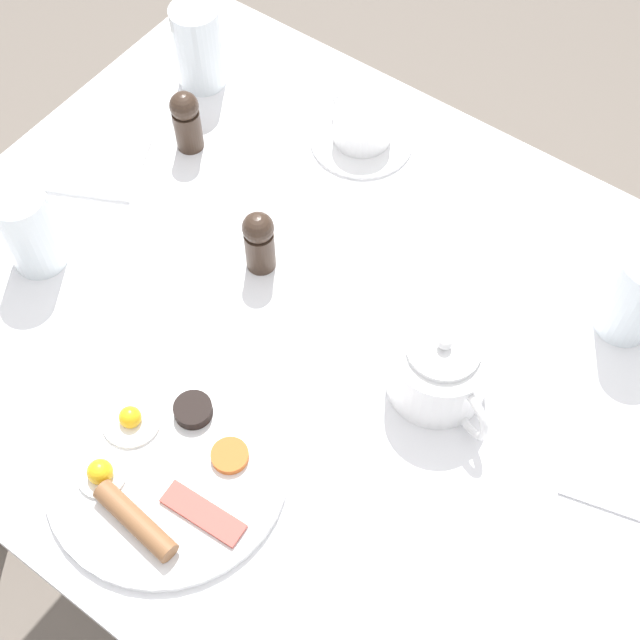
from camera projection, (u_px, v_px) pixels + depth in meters
The scene contains 12 objects.
ground_plane at pixel (320, 524), 1.80m from camera, with size 8.00×8.00×0.00m, color #70665B.
table at pixel (320, 357), 1.22m from camera, with size 0.88×1.12×0.76m.
breakfast_plate at pixel (164, 469), 1.04m from camera, with size 0.29×0.29×0.04m.
teapot_near at pixel (440, 368), 1.07m from camera, with size 0.12×0.19×0.11m.
teacup_with_saucer_left at pixel (362, 129), 1.31m from camera, with size 0.15×0.15×0.06m.
water_glass_tall at pixel (29, 230), 1.16m from camera, with size 0.07×0.07×0.13m.
water_glass_short at pixel (198, 47), 1.34m from camera, with size 0.07×0.07×0.13m.
wine_glass_spare at pixel (636, 295), 1.10m from camera, with size 0.07×0.07×0.13m.
pepper_grinder at pixel (259, 241), 1.16m from camera, with size 0.04×0.04×0.10m.
salt_grinder at pixel (186, 120), 1.28m from camera, with size 0.04×0.04×0.10m.
napkin_folded at pixel (93, 163), 1.30m from camera, with size 0.18×0.19×0.01m.
fork_by_plate at pixel (635, 514), 1.02m from camera, with size 0.06×0.17×0.00m.
Camera 1 is at (-0.49, -0.35, 1.75)m, focal length 50.00 mm.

